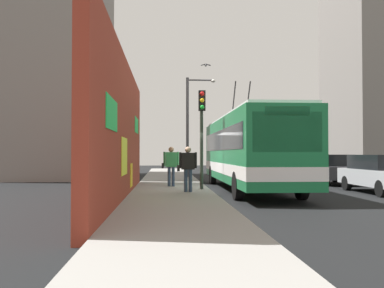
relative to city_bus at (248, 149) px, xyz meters
name	(u,v)px	position (x,y,z in m)	size (l,w,h in m)	color
ground_plane	(208,191)	(-0.10, 1.80, -1.82)	(80.00, 80.00, 0.00)	black
sidewalk_slab	(171,189)	(-0.10, 3.40, -1.75)	(48.00, 3.20, 0.15)	gray
graffiti_wall	(123,130)	(-3.69, 5.15, 0.61)	(14.82, 0.32, 4.87)	maroon
building_far_left	(61,64)	(11.60, 11.00, 6.13)	(11.24, 6.09, 15.90)	gray
city_bus	(248,149)	(0.00, 0.00, 0.00)	(12.15, 2.55, 5.06)	#19723F
parked_car_silver	(382,173)	(-1.71, -5.20, -0.99)	(4.54, 1.87, 1.58)	#B7B7BC
parked_car_dark_gray	(330,168)	(3.65, -5.20, -0.99)	(4.25, 1.87, 1.58)	#38383D
pedestrian_midblock	(171,163)	(0.61, 3.40, -0.62)	(0.24, 0.78, 1.78)	#2D3F59
pedestrian_at_curb	(188,165)	(-2.17, 2.79, -0.64)	(0.23, 0.77, 1.75)	#2D3F59
traffic_light	(202,122)	(-1.04, 2.15, 1.10)	(0.49, 0.28, 4.12)	#2D382D
street_lamp	(191,119)	(8.19, 2.03, 1.98)	(0.44, 1.87, 6.31)	#4C4C51
flying_pigeons	(206,65)	(5.34, 1.36, 4.85)	(0.32, 0.56, 0.14)	slate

